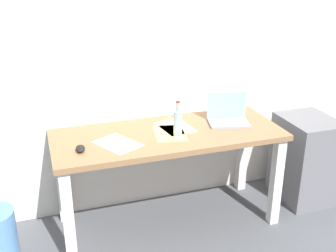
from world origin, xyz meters
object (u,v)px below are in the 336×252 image
laptop_right (228,116)px  filing_cabinet (305,159)px  beer_bottle (178,122)px  computer_mouse (80,149)px  desk (168,147)px

laptop_right → filing_cabinet: 0.82m
beer_bottle → computer_mouse: 0.68m
desk → laptop_right: laptop_right is taller
desk → filing_cabinet: 1.22m
beer_bottle → laptop_right: bearing=15.0°
laptop_right → beer_bottle: (-0.44, -0.12, 0.05)m
computer_mouse → filing_cabinet: size_ratio=0.14×
desk → filing_cabinet: (1.18, -0.02, -0.28)m
beer_bottle → computer_mouse: bearing=-176.7°
desk → filing_cabinet: size_ratio=2.31×
filing_cabinet → desk: bearing=179.2°
laptop_right → computer_mouse: laptop_right is taller
desk → beer_bottle: (0.05, -0.07, 0.21)m
desk → beer_bottle: bearing=-57.3°
beer_bottle → computer_mouse: (-0.68, -0.04, -0.08)m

